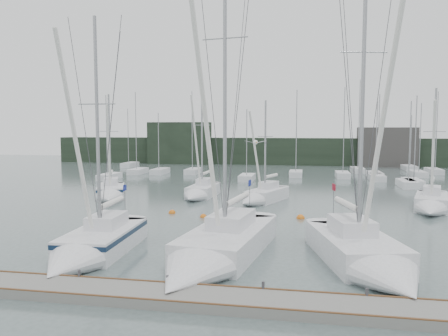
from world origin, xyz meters
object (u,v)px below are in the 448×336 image
object	(u,v)px
sailboat_near_left	(90,248)
buoy_b	(301,218)
sailboat_near_center	(212,254)
sailboat_mid_a	(110,193)
buoy_c	(172,213)
buoy_a	(203,217)
sailboat_mid_c	(260,197)
sailboat_mid_e	(431,205)
sailboat_near_right	(371,260)
sailboat_mid_b	(199,193)

from	to	relation	value
sailboat_near_left	buoy_b	bearing A→B (deg)	46.77
sailboat_near_center	sailboat_mid_a	xyz separation A→B (m)	(-13.85, 18.29, -0.03)
sailboat_mid_a	buoy_c	size ratio (longest dim) A/B	19.22
sailboat_near_center	sailboat_mid_a	world-z (taller)	sailboat_near_center
sailboat_near_left	buoy_a	distance (m)	12.16
sailboat_mid_c	sailboat_mid_e	bearing A→B (deg)	14.00
buoy_b	buoy_c	bearing A→B (deg)	178.54
sailboat_mid_a	sailboat_near_left	bearing A→B (deg)	-89.95
sailboat_mid_a	buoy_a	distance (m)	12.65
sailboat_near_center	buoy_a	distance (m)	12.06
sailboat_mid_a	buoy_b	bearing A→B (deg)	-39.66
sailboat_near_left	buoy_c	size ratio (longest dim) A/B	24.25
sailboat_near_right	buoy_b	world-z (taller)	sailboat_near_right
buoy_b	buoy_c	world-z (taller)	buoy_b
sailboat_mid_a	sailboat_mid_e	world-z (taller)	sailboat_mid_e
sailboat_mid_b	buoy_c	world-z (taller)	sailboat_mid_b
sailboat_near_center	sailboat_near_right	size ratio (longest dim) A/B	1.09
sailboat_mid_a	sailboat_mid_c	bearing A→B (deg)	-19.44
sailboat_mid_c	sailboat_mid_e	world-z (taller)	sailboat_mid_e
sailboat_mid_e	sailboat_near_right	bearing A→B (deg)	-96.75
sailboat_near_left	sailboat_near_center	xyz separation A→B (m)	(6.48, 0.03, 0.02)
sailboat_near_left	sailboat_near_center	distance (m)	6.48
sailboat_mid_b	sailboat_mid_c	xyz separation A→B (m)	(6.14, -1.59, -0.01)
buoy_b	sailboat_mid_e	bearing A→B (deg)	24.09
sailboat_mid_c	buoy_b	xyz separation A→B (m)	(3.71, -6.42, -0.53)
sailboat_near_left	sailboat_near_right	bearing A→B (deg)	-1.35
sailboat_mid_c	buoy_b	world-z (taller)	sailboat_mid_c
sailboat_near_left	sailboat_mid_b	bearing A→B (deg)	84.91
sailboat_mid_a	sailboat_mid_b	world-z (taller)	sailboat_mid_b
sailboat_mid_c	buoy_a	distance (m)	8.16
sailboat_near_right	sailboat_mid_b	distance (m)	24.13
sailboat_near_center	sailboat_mid_e	distance (m)	22.66
buoy_a	sailboat_mid_a	bearing A→B (deg)	148.21
sailboat_mid_a	buoy_b	size ratio (longest dim) A/B	17.06
sailboat_mid_a	sailboat_mid_b	size ratio (longest dim) A/B	0.91
sailboat_near_right	sailboat_mid_b	size ratio (longest dim) A/B	1.50
sailboat_near_right	sailboat_mid_c	bearing A→B (deg)	96.94
sailboat_mid_b	sailboat_mid_a	bearing A→B (deg)	-161.91
sailboat_near_center	sailboat_mid_c	size ratio (longest dim) A/B	1.93
buoy_b	buoy_c	size ratio (longest dim) A/B	1.13
sailboat_mid_b	sailboat_mid_c	distance (m)	6.34
sailboat_mid_a	buoy_c	world-z (taller)	sailboat_mid_a
sailboat_mid_e	buoy_c	xyz separation A→B (m)	(-20.75, -4.44, -0.56)
buoy_a	buoy_c	distance (m)	3.06
sailboat_near_left	buoy_c	bearing A→B (deg)	85.12
sailboat_mid_c	buoy_a	world-z (taller)	sailboat_mid_c
sailboat_mid_a	sailboat_near_center	bearing A→B (deg)	-74.74
sailboat_near_right	buoy_c	size ratio (longest dim) A/B	31.44
sailboat_mid_e	sailboat_mid_b	bearing A→B (deg)	-172.97
sailboat_mid_b	sailboat_mid_c	world-z (taller)	sailboat_mid_b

